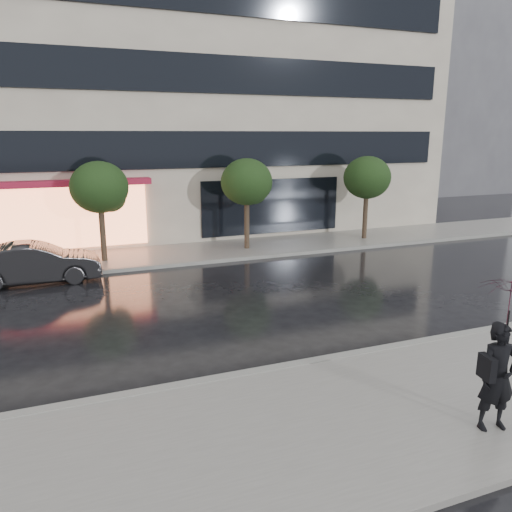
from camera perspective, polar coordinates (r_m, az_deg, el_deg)
name	(u,v)px	position (r m, az deg, el deg)	size (l,w,h in m)	color
ground	(275,351)	(11.97, 2.16, -10.82)	(120.00, 120.00, 0.00)	black
sidewalk_near	(348,421)	(9.40, 10.47, -18.03)	(60.00, 4.50, 0.12)	slate
sidewalk_far	(178,254)	(21.26, -8.88, 0.24)	(60.00, 3.50, 0.12)	slate
curb_near	(293,366)	(11.12, 4.27, -12.47)	(60.00, 0.25, 0.14)	gray
curb_far	(188,263)	(19.60, -7.76, -0.85)	(60.00, 0.25, 0.14)	gray
office_building	(139,54)	(28.56, -13.25, 21.55)	(30.00, 12.76, 18.00)	beige
bg_building_right	(419,99)	(48.71, 18.09, 16.70)	(12.00, 12.00, 16.00)	#4C4C54
tree_mid_west	(101,189)	(20.15, -17.29, 7.31)	(2.20, 2.20, 3.99)	#33261C
tree_mid_east	(248,184)	(21.43, -0.95, 8.28)	(2.20, 2.20, 3.99)	#33261C
tree_far_east	(368,179)	(24.17, 12.66, 8.58)	(2.20, 2.20, 3.99)	#33261C
parked_car	(36,263)	(18.56, -23.89, -0.75)	(1.48, 4.25, 1.40)	black
pedestrian_with_umbrella	(505,334)	(9.14, 26.59, -7.97)	(1.18, 1.20, 2.63)	black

